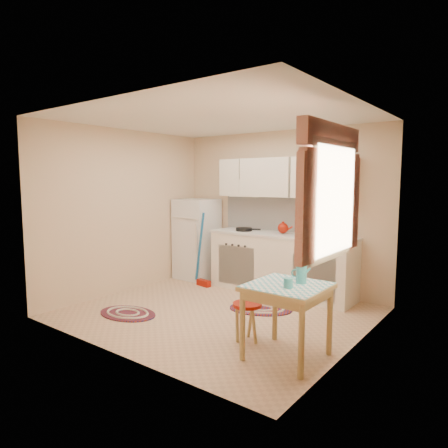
{
  "coord_description": "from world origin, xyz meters",
  "views": [
    {
      "loc": [
        3.14,
        -3.99,
        1.73
      ],
      "look_at": [
        -0.08,
        0.25,
        1.14
      ],
      "focal_mm": 32.0,
      "sensor_mm": 36.0,
      "label": 1
    }
  ],
  "objects_px": {
    "fridge": "(197,239)",
    "stool": "(247,322)",
    "base_cabinets": "(281,265)",
    "table": "(287,321)"
  },
  "relations": [
    {
      "from": "fridge",
      "to": "base_cabinets",
      "type": "xyz_separation_m",
      "value": [
        1.65,
        0.05,
        -0.26
      ]
    },
    {
      "from": "table",
      "to": "stool",
      "type": "bearing_deg",
      "value": 169.73
    },
    {
      "from": "stool",
      "to": "fridge",
      "type": "bearing_deg",
      "value": 141.82
    },
    {
      "from": "fridge",
      "to": "stool",
      "type": "distance_m",
      "value": 2.93
    },
    {
      "from": "fridge",
      "to": "table",
      "type": "bearing_deg",
      "value": -33.93
    },
    {
      "from": "table",
      "to": "stool",
      "type": "height_order",
      "value": "table"
    },
    {
      "from": "base_cabinets",
      "to": "table",
      "type": "height_order",
      "value": "base_cabinets"
    },
    {
      "from": "fridge",
      "to": "table",
      "type": "distance_m",
      "value": 3.39
    },
    {
      "from": "base_cabinets",
      "to": "table",
      "type": "distance_m",
      "value": 2.25
    },
    {
      "from": "base_cabinets",
      "to": "stool",
      "type": "bearing_deg",
      "value": -71.27
    }
  ]
}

